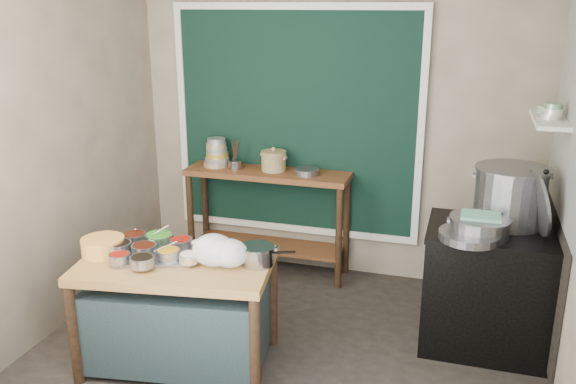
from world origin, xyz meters
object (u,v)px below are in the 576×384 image
(steamer, at_px, (480,227))
(stove_block, at_px, (490,290))
(utensil_cup, at_px, (236,164))
(stock_pot, at_px, (510,196))
(ceramic_crock, at_px, (274,162))
(yellow_basin, at_px, (103,246))
(saucepan, at_px, (257,255))
(back_counter, at_px, (268,222))
(prep_table, at_px, (178,313))
(condiment_tray, at_px, (156,255))

(steamer, bearing_deg, stove_block, 53.64)
(utensil_cup, distance_m, stock_pot, 2.33)
(utensil_cup, height_order, ceramic_crock, ceramic_crock)
(yellow_basin, distance_m, saucepan, 1.05)
(steamer, bearing_deg, back_counter, 153.48)
(stove_block, xyz_separation_m, steamer, (-0.12, -0.16, 0.52))
(ceramic_crock, bearing_deg, utensil_cup, -173.60)
(stove_block, relative_size, ceramic_crock, 3.90)
(saucepan, xyz_separation_m, utensil_cup, (-0.72, 1.46, 0.18))
(stove_block, xyz_separation_m, saucepan, (-1.47, -0.74, 0.39))
(back_counter, xyz_separation_m, yellow_basin, (-0.62, -1.61, 0.33))
(prep_table, distance_m, ceramic_crock, 1.74)
(utensil_cup, xyz_separation_m, stock_pot, (2.26, -0.56, 0.09))
(stove_block, relative_size, stock_pot, 1.74)
(utensil_cup, relative_size, ceramic_crock, 0.58)
(back_counter, distance_m, utensil_cup, 0.59)
(utensil_cup, bearing_deg, steamer, -22.88)
(condiment_tray, bearing_deg, ceramic_crock, 79.13)
(steamer, bearing_deg, ceramic_crock, 152.20)
(ceramic_crock, bearing_deg, back_counter, -153.65)
(utensil_cup, bearing_deg, yellow_basin, -101.54)
(yellow_basin, relative_size, stock_pot, 0.55)
(stove_block, relative_size, steamer, 2.22)
(condiment_tray, relative_size, yellow_basin, 1.74)
(stock_pot, bearing_deg, ceramic_crock, 162.67)
(stock_pot, bearing_deg, back_counter, 163.73)
(back_counter, height_order, steamer, steamer)
(back_counter, height_order, condiment_tray, back_counter)
(condiment_tray, xyz_separation_m, stock_pot, (2.23, 0.99, 0.32))
(prep_table, relative_size, saucepan, 5.44)
(back_counter, xyz_separation_m, stock_pot, (1.97, -0.58, 0.61))
(condiment_tray, bearing_deg, stock_pot, 23.88)
(stove_block, xyz_separation_m, stock_pot, (0.07, 0.15, 0.66))
(prep_table, height_order, stove_block, stove_block)
(yellow_basin, height_order, ceramic_crock, ceramic_crock)
(back_counter, xyz_separation_m, saucepan, (0.43, -1.47, 0.34))
(condiment_tray, xyz_separation_m, steamer, (2.04, 0.67, 0.18))
(back_counter, distance_m, ceramic_crock, 0.56)
(stove_block, height_order, utensil_cup, utensil_cup)
(ceramic_crock, height_order, stock_pot, stock_pot)
(stock_pot, height_order, steamer, stock_pot)
(yellow_basin, height_order, stock_pot, stock_pot)
(yellow_basin, xyz_separation_m, ceramic_crock, (0.67, 1.63, 0.22))
(prep_table, bearing_deg, back_counter, 77.66)
(condiment_tray, bearing_deg, utensil_cup, 91.36)
(yellow_basin, height_order, saucepan, saucepan)
(back_counter, distance_m, stock_pot, 2.14)
(saucepan, xyz_separation_m, stock_pot, (1.54, 0.90, 0.27))
(stove_block, distance_m, stock_pot, 0.68)
(condiment_tray, bearing_deg, stove_block, 21.08)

